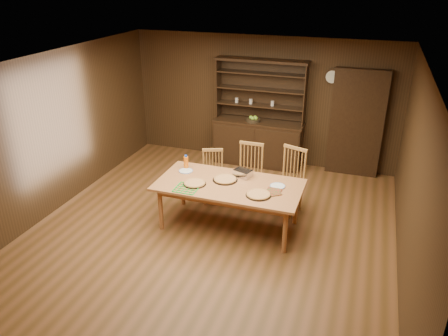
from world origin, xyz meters
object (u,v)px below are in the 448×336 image
at_px(chair_center, 249,172).
at_px(juice_bottle, 186,162).
at_px(chair_left, 213,174).
at_px(china_hutch, 258,137).
at_px(dining_table, 229,188).
at_px(chair_right, 291,178).

distance_m(chair_center, juice_bottle, 1.12).
relative_size(chair_left, juice_bottle, 3.98).
bearing_deg(china_hutch, dining_table, -85.26).
bearing_deg(chair_left, dining_table, -75.45).
bearing_deg(china_hutch, juice_bottle, -105.98).
bearing_deg(juice_bottle, dining_table, -20.55).
height_order(china_hutch, chair_left, china_hutch).
relative_size(dining_table, chair_center, 2.05).
xyz_separation_m(dining_table, chair_center, (0.08, 0.88, -0.11)).
height_order(chair_left, juice_bottle, juice_bottle).
height_order(chair_left, chair_right, chair_right).
height_order(chair_center, chair_right, chair_right).
distance_m(china_hutch, chair_center, 1.71).
bearing_deg(chair_right, juice_bottle, -143.15).
bearing_deg(juice_bottle, chair_center, 30.79).
distance_m(chair_left, juice_bottle, 0.66).
relative_size(dining_table, chair_left, 2.39).
bearing_deg(chair_left, juice_bottle, -144.41).
bearing_deg(china_hutch, chair_center, -80.23).
height_order(chair_left, chair_center, chair_center).
relative_size(china_hutch, chair_right, 1.95).
bearing_deg(chair_left, chair_right, -17.68).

